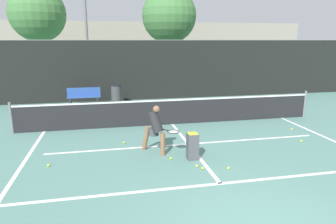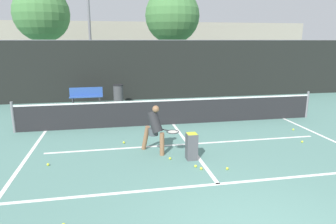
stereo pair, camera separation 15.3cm
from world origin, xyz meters
name	(u,v)px [view 2 (the right image)]	position (x,y,z in m)	size (l,w,h in m)	color
court_baseline_near	(218,184)	(0.00, 2.15, 0.00)	(11.00, 0.10, 0.01)	white
court_service_line	(188,144)	(0.00, 4.76, 0.00)	(8.25, 0.10, 0.01)	white
court_center_mark	(190,146)	(0.00, 4.57, 0.00)	(0.10, 4.85, 0.01)	white
court_sideline_left	(27,157)	(-4.51, 4.57, 0.00)	(0.10, 5.85, 0.01)	white
court_sideline_right	(325,137)	(4.51, 4.57, 0.00)	(0.10, 5.85, 0.01)	white
net	(173,111)	(0.00, 7.00, 0.51)	(11.09, 0.09, 1.07)	slate
fence_back	(154,70)	(0.00, 11.98, 1.53)	(24.00, 0.06, 3.07)	black
player_practicing	(155,128)	(-1.08, 4.26, 0.73)	(1.07, 0.89, 1.36)	#8C6042
tennis_ball_scattered_0	(196,166)	(-0.24, 3.10, 0.03)	(0.07, 0.07, 0.07)	#D1E033
tennis_ball_scattered_1	(201,168)	(-0.15, 2.93, 0.03)	(0.07, 0.07, 0.07)	#D1E033
tennis_ball_scattered_3	(170,158)	(-0.77, 3.69, 0.03)	(0.07, 0.07, 0.07)	#D1E033
tennis_ball_scattered_4	(302,142)	(3.46, 4.24, 0.03)	(0.07, 0.07, 0.07)	#D1E033
tennis_ball_scattered_5	(227,168)	(0.47, 2.81, 0.03)	(0.07, 0.07, 0.07)	#D1E033
tennis_ball_scattered_6	(124,142)	(-1.91, 5.19, 0.03)	(0.07, 0.07, 0.07)	#D1E033
tennis_ball_scattered_7	(293,129)	(3.95, 5.46, 0.03)	(0.07, 0.07, 0.07)	#D1E033
tennis_ball_scattered_8	(48,165)	(-3.85, 3.87, 0.03)	(0.07, 0.07, 0.07)	#D1E033
ball_hopper	(192,146)	(-0.21, 3.63, 0.37)	(0.28, 0.28, 0.71)	#4C4C51
courtside_bench	(86,96)	(-3.41, 10.99, 0.47)	(1.54, 0.40, 0.86)	#2D519E
trash_bin	(118,95)	(-1.90, 10.91, 0.49)	(0.49, 0.49, 0.98)	#3F3F42
parked_car	(69,84)	(-4.63, 14.24, 0.59)	(1.78, 4.55, 1.39)	#B7B7BC
floodlight_mast	(88,7)	(-3.36, 15.70, 4.98)	(1.10, 0.24, 7.73)	slate
tree_west	(172,16)	(2.05, 17.33, 4.63)	(3.69, 3.69, 6.49)	brown
tree_mid	(42,14)	(-6.75, 19.44, 4.80)	(3.82, 3.82, 6.72)	brown
building_far	(132,47)	(0.00, 27.34, 2.38)	(36.00, 2.40, 4.76)	gray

